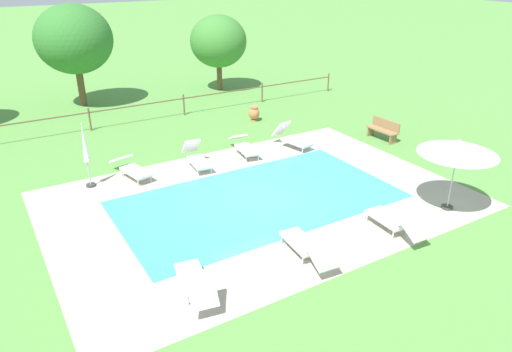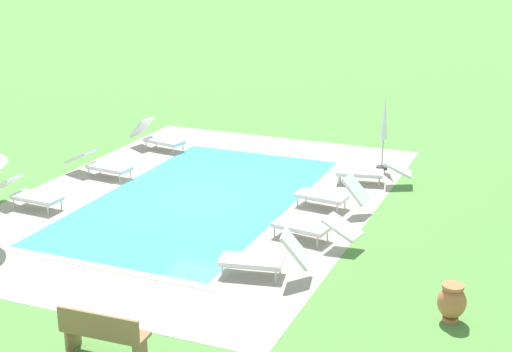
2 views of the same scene
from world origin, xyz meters
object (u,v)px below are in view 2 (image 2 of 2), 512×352
Objects in this scene: sun_lounger_north_far at (331,194)px; wooden_bench_lawn_side at (103,332)px; sun_lounger_north_mid at (101,164)px; sun_lounger_south_far at (264,258)px; sun_lounger_north_end at (158,137)px; patio_umbrella_closed_row_centre at (384,124)px; sun_lounger_north_near_steps at (313,227)px; sun_lounger_south_near_corner at (371,171)px; sun_lounger_south_mid at (28,193)px; terracotta_urn_near_fence at (452,302)px.

sun_lounger_north_far is 1.28× the size of wooden_bench_lawn_side.
sun_lounger_north_mid is at bearing -146.13° from wooden_bench_lawn_side.
sun_lounger_north_end is at bearing -137.97° from sun_lounger_south_far.
sun_lounger_south_far is at bearing 57.50° from sun_lounger_north_mid.
sun_lounger_south_far is 0.85× the size of patio_umbrella_closed_row_centre.
sun_lounger_north_end is (-5.37, -7.07, 0.04)m from sun_lounger_north_near_steps.
sun_lounger_north_end reaches higher than sun_lounger_south_near_corner.
sun_lounger_north_end is 0.86× the size of patio_umbrella_closed_row_centre.
sun_lounger_north_end reaches higher than sun_lounger_north_far.
sun_lounger_south_mid reaches higher than sun_lounger_north_mid.
sun_lounger_north_end is 13.20m from terracotta_urn_near_fence.
sun_lounger_north_far is 3.98m from patio_umbrella_closed_row_centre.
wooden_bench_lawn_side is at bearing -9.67° from sun_lounger_north_far.
sun_lounger_north_end is 0.91× the size of sun_lounger_south_near_corner.
patio_umbrella_closed_row_centre reaches higher than sun_lounger_south_near_corner.
sun_lounger_north_end is at bearing 176.54° from sun_lounger_south_mid.
sun_lounger_north_mid is 3.12m from sun_lounger_north_end.
sun_lounger_north_end is 1.29× the size of wooden_bench_lawn_side.
sun_lounger_north_far is at bearing -5.85° from patio_umbrella_closed_row_centre.
patio_umbrella_closed_row_centre is 1.50× the size of wooden_bench_lawn_side.
patio_umbrella_closed_row_centre is 9.25m from terracotta_urn_near_fence.
sun_lounger_south_mid is 1.07× the size of sun_lounger_south_far.
sun_lounger_north_far is 1.00× the size of sun_lounger_south_far.
sun_lounger_north_far is 0.99× the size of sun_lounger_north_end.
sun_lounger_north_mid is at bearing -114.30° from terracotta_urn_near_fence.
sun_lounger_north_far reaches higher than terracotta_urn_near_fence.
sun_lounger_north_mid reaches higher than sun_lounger_north_near_steps.
sun_lounger_south_mid is (0.66, -7.44, 0.01)m from sun_lounger_north_near_steps.
patio_umbrella_closed_row_centre is 12.18m from wooden_bench_lawn_side.
sun_lounger_north_near_steps is 2.13m from sun_lounger_south_far.
sun_lounger_south_mid is (6.02, -0.36, -0.03)m from sun_lounger_north_end.
sun_lounger_north_end is at bearing -96.44° from sun_lounger_south_near_corner.
terracotta_urn_near_fence is at bearing 21.20° from patio_umbrella_closed_row_centre.
sun_lounger_north_near_steps is at bearing 170.71° from sun_lounger_south_far.
sun_lounger_north_end is (-3.12, 0.09, 0.04)m from sun_lounger_north_mid.
sun_lounger_south_far is 4.11m from wooden_bench_lawn_side.
sun_lounger_north_far reaches higher than sun_lounger_south_near_corner.
sun_lounger_south_far reaches higher than sun_lounger_south_near_corner.
sun_lounger_south_near_corner is 7.84m from terracotta_urn_near_fence.
sun_lounger_south_mid is (2.90, -0.27, 0.01)m from sun_lounger_north_mid.
sun_lounger_south_far is at bearing -9.29° from sun_lounger_north_near_steps.
sun_lounger_north_near_steps is 6.10m from patio_umbrella_closed_row_centre.
sun_lounger_south_far reaches higher than sun_lounger_north_near_steps.
sun_lounger_north_end reaches higher than sun_lounger_south_mid.
sun_lounger_south_far is (2.10, -0.34, 0.04)m from sun_lounger_north_near_steps.
sun_lounger_south_far reaches higher than sun_lounger_south_mid.
sun_lounger_south_mid reaches higher than sun_lounger_north_near_steps.
sun_lounger_south_far is 3.86m from terracotta_urn_near_fence.
sun_lounger_north_end is at bearing -84.89° from patio_umbrella_closed_row_centre.
wooden_bench_lawn_side is (10.55, -1.80, 0.11)m from sun_lounger_south_near_corner.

